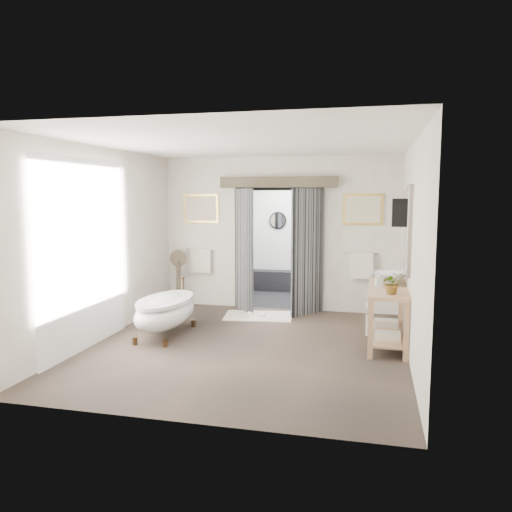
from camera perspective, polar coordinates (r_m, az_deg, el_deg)
name	(u,v)px	position (r m, az deg, el deg)	size (l,w,h in m)	color
ground_plane	(247,346)	(7.35, -1.09, -10.29)	(5.00, 5.00, 0.00)	#4E3D32
room_shell	(242,218)	(6.93, -1.64, 4.31)	(4.52, 5.02, 2.91)	silver
shower_room	(291,253)	(11.00, 4.06, 0.31)	(2.22, 2.01, 2.51)	black
back_wall_dressing	(277,228)	(9.30, 2.43, 3.17)	(3.82, 0.73, 2.52)	black
clawfoot_tub	(166,311)	(7.93, -10.29, -6.17)	(0.73, 1.63, 0.80)	#3B2716
vanity	(386,310)	(7.57, 14.59, -6.04)	(0.57, 1.60, 0.85)	tan
pedestal_mirror	(179,283)	(9.78, -8.83, -3.06)	(0.34, 0.22, 1.14)	brown
rug	(258,316)	(9.08, 0.25, -6.86)	(1.20, 0.80, 0.01)	beige
slippers	(256,314)	(9.08, 0.00, -6.66)	(0.32, 0.24, 0.05)	silver
basin	(390,278)	(7.80, 15.03, -2.45)	(0.49, 0.49, 0.17)	white
plant	(392,283)	(6.98, 15.33, -3.00)	(0.27, 0.24, 0.30)	gray
soap_bottle_a	(379,279)	(7.51, 13.87, -2.60)	(0.10, 0.10, 0.21)	gray
soap_bottle_b	(382,274)	(8.18, 14.19, -2.05)	(0.12, 0.12, 0.15)	gray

